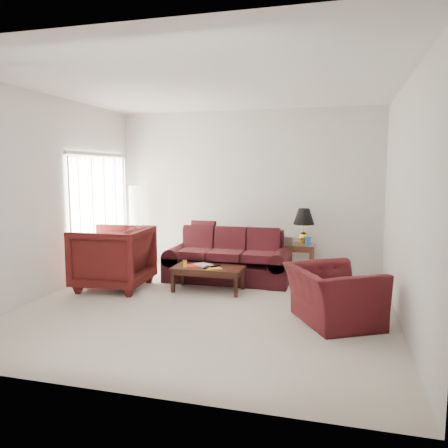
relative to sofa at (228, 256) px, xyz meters
name	(u,v)px	position (x,y,z in m)	size (l,w,h in m)	color
floor	(208,306)	(0.08, -1.40, -0.43)	(5.00, 5.00, 0.00)	beige
blinds	(100,215)	(-2.34, -0.10, 0.65)	(0.10, 2.00, 2.16)	silver
sofa	(228,256)	(0.00, 0.00, 0.00)	(2.10, 0.91, 0.86)	black
throw_pillow	(203,233)	(-0.66, 0.70, 0.28)	(0.46, 0.13, 0.46)	black
end_table	(300,260)	(1.14, 0.75, -0.14)	(0.52, 0.52, 0.57)	#4E281A
table_lamp	(304,226)	(1.20, 0.78, 0.46)	(0.38, 0.38, 0.64)	gold
clock	(288,241)	(0.95, 0.60, 0.21)	(0.15, 0.05, 0.15)	silver
blue_canister	(308,241)	(1.30, 0.61, 0.22)	(0.10, 0.10, 0.16)	blue
picture_frame	(293,238)	(1.00, 0.95, 0.21)	(0.12, 0.02, 0.15)	#B2B2B6
floor_lamp	(135,226)	(-2.07, 0.72, 0.37)	(0.26, 0.26, 1.60)	white
armchair_left	(113,258)	(-1.65, -0.92, 0.07)	(1.07, 1.10, 1.00)	#410F0F
armchair_right	(333,295)	(1.77, -1.65, -0.08)	(1.07, 0.94, 0.70)	#3A0D10
coffee_table	(208,279)	(-0.14, -0.67, -0.24)	(1.10, 0.55, 0.38)	black
magazine_red	(192,266)	(-0.40, -0.70, -0.04)	(0.25, 0.19, 0.01)	red
magazine_white	(203,265)	(-0.25, -0.59, -0.04)	(0.28, 0.21, 0.02)	silver
magazine_orange	(213,268)	(-0.03, -0.79, -0.04)	(0.26, 0.19, 0.01)	orange
remote_a	(207,267)	(-0.12, -0.82, -0.02)	(0.05, 0.17, 0.02)	black
remote_b	(215,266)	(-0.02, -0.69, -0.02)	(0.05, 0.17, 0.02)	black
yellow_glass	(185,264)	(-0.48, -0.79, 0.01)	(0.06, 0.06, 0.11)	gold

